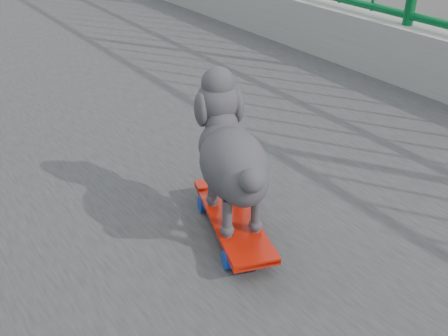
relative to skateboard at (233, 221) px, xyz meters
name	(u,v)px	position (x,y,z in m)	size (l,w,h in m)	color
skateboard	(233,221)	(0.00, 0.00, 0.00)	(0.29, 0.50, 0.06)	#BE1506
poodle	(231,154)	(0.01, 0.02, 0.23)	(0.29, 0.46, 0.40)	#312E34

